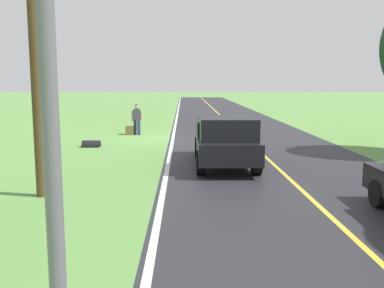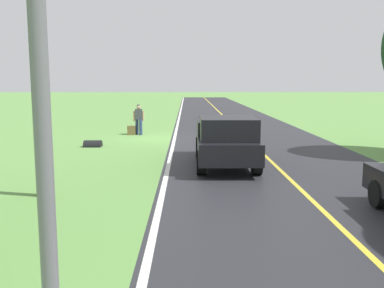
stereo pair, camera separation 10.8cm
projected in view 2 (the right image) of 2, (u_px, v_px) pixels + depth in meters
name	position (u px, v px, depth m)	size (l,w,h in m)	color
ground_plane	(160.00, 138.00, 22.96)	(200.00, 200.00, 0.00)	#609347
road_surface	(247.00, 138.00, 23.01)	(8.07, 120.00, 0.00)	#28282D
lane_edge_line	(174.00, 138.00, 22.97)	(0.16, 117.60, 0.00)	silver
lane_centre_line	(247.00, 138.00, 23.01)	(0.14, 117.60, 0.00)	gold
hitchhiker_walking	(139.00, 117.00, 24.46)	(0.62, 0.51, 1.75)	navy
suitcase_carried	(131.00, 130.00, 24.45)	(0.20, 0.46, 0.52)	brown
pickup_truck_passing	(226.00, 139.00, 15.33)	(2.15, 5.42, 1.82)	black
traffic_light_mast	(19.00, 16.00, 3.70)	(0.61, 0.32, 5.20)	slate
utility_pole_roadside	(34.00, 26.00, 10.82)	(0.28, 0.28, 8.75)	brown
drainage_culvert	(93.00, 147.00, 20.07)	(0.60, 0.60, 0.80)	black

